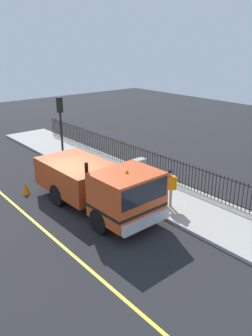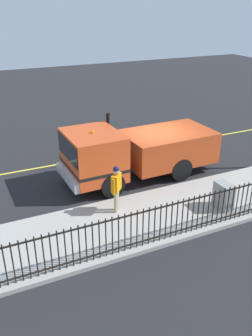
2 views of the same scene
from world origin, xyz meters
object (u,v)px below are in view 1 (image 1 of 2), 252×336
(work_truck, at_px, (101,184))
(worker_standing, at_px, (169,184))
(utility_cabinet, at_px, (139,168))
(traffic_cone, at_px, (26,188))
(traffic_light_near, at_px, (60,116))

(work_truck, height_order, worker_standing, work_truck)
(utility_cabinet, xyz_separation_m, traffic_cone, (-5.40, 1.97, -0.31))
(worker_standing, distance_m, traffic_light_near, 8.18)
(utility_cabinet, distance_m, traffic_cone, 5.75)
(traffic_light_near, relative_size, traffic_cone, 6.55)
(worker_standing, relative_size, traffic_light_near, 0.45)
(traffic_cone, bearing_deg, traffic_light_near, 36.52)
(traffic_light_near, bearing_deg, traffic_cone, 38.32)
(utility_cabinet, bearing_deg, traffic_light_near, 112.44)
(work_truck, height_order, traffic_light_near, traffic_light_near)
(worker_standing, height_order, traffic_cone, worker_standing)
(work_truck, relative_size, worker_standing, 3.83)
(traffic_light_near, xyz_separation_m, utility_cabinet, (1.89, -4.57, -2.21))
(utility_cabinet, relative_size, traffic_cone, 1.62)
(worker_standing, distance_m, traffic_cone, 6.80)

